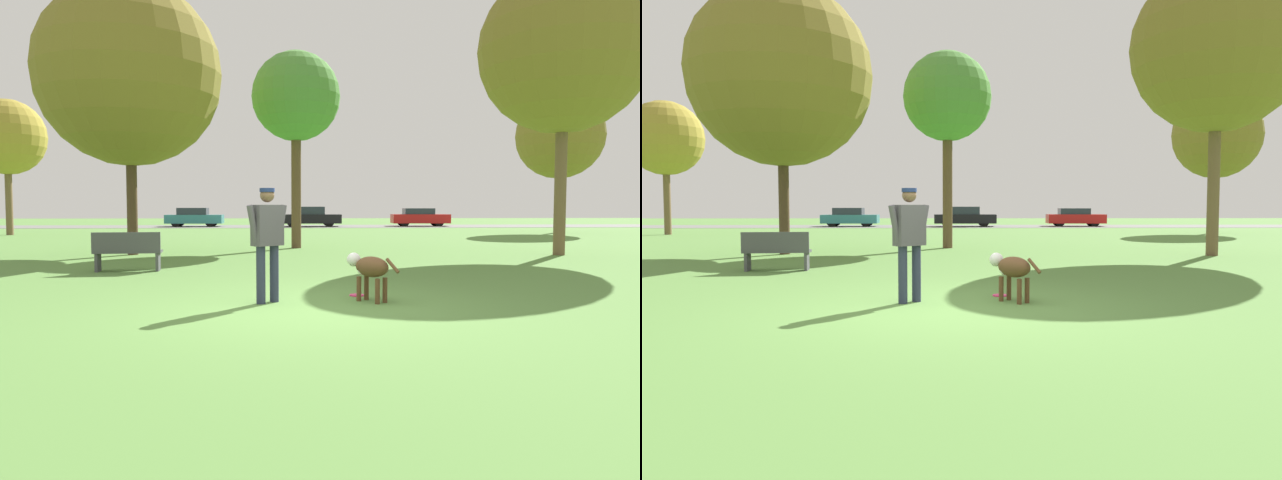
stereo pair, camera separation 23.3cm
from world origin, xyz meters
The scene contains 14 objects.
ground_plane centered at (0.00, 0.00, 0.00)m, with size 120.00×120.00×0.00m, color #56843D.
far_road_strip centered at (0.00, 32.08, 0.01)m, with size 120.00×6.00×0.01m.
person centered at (-0.61, 0.53, 0.97)m, with size 0.60×0.52×1.64m.
dog centered at (0.86, 0.57, 0.48)m, with size 0.72×0.81×0.70m.
frisbee centered at (0.75, 1.10, 0.01)m, with size 0.23×0.23×0.02m.
tree_far_right centered at (13.96, 21.93, 5.09)m, with size 4.48×4.48×7.34m.
tree_mid_center centered at (-0.06, 11.38, 4.95)m, with size 2.92×2.92×6.46m.
tree_near_right centered at (7.39, 8.21, 5.77)m, with size 4.69×4.69×8.13m.
tree_far_left centered at (-13.86, 20.84, 4.71)m, with size 3.62×3.62×6.54m.
tree_near_left centered at (-4.78, 8.99, 5.11)m, with size 5.17×5.17×7.70m.
parked_car_teal centered at (-6.82, 32.10, 0.64)m, with size 3.85×1.70×1.29m.
parked_car_black centered at (1.12, 31.69, 0.68)m, with size 4.23×1.84×1.38m.
parked_car_red centered at (8.92, 32.18, 0.63)m, with size 4.06×1.86×1.26m.
park_bench centered at (-3.73, 4.66, 0.45)m, with size 1.43×0.53×0.84m.
Camera 1 is at (-0.30, -7.60, 1.38)m, focal length 32.00 mm.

